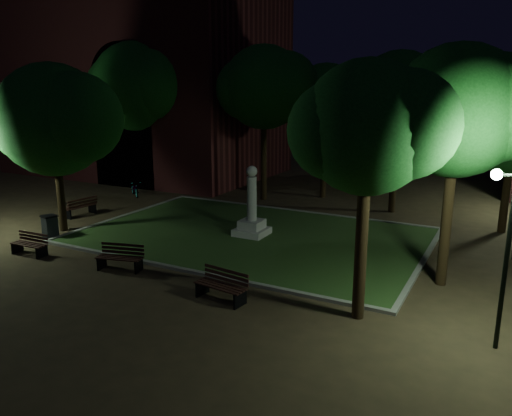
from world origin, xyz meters
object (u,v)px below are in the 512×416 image
at_px(bench_west_near, 30,245).
at_px(bench_near_right, 222,286).
at_px(monument, 252,216).
at_px(bench_near_left, 121,258).
at_px(bench_left_side, 81,207).
at_px(bicycle, 135,189).
at_px(trash_bin, 50,226).

bearing_deg(bench_west_near, bench_near_right, -3.32).
bearing_deg(monument, bench_near_left, -111.58).
bearing_deg(bench_near_left, bench_left_side, 131.31).
height_order(bench_left_side, bicycle, bench_left_side).
bearing_deg(trash_bin, bench_left_side, 116.71).
distance_m(bench_near_left, bench_near_right, 4.85).
height_order(bench_near_left, bench_near_right, bench_near_right).
height_order(bench_near_left, bicycle, bench_near_left).
height_order(bench_near_left, trash_bin, trash_bin).
distance_m(bench_left_side, trash_bin, 3.85).
height_order(monument, bench_near_left, monument).
bearing_deg(bench_near_left, monument, 53.97).
height_order(monument, bench_west_near, monument).
xyz_separation_m(bench_near_left, bench_near_right, (4.81, -0.57, 0.01)).
bearing_deg(bicycle, bench_left_side, -134.25).
distance_m(bench_near_left, bench_west_near, 4.51).
relative_size(bench_near_right, bench_west_near, 1.14).
bearing_deg(bench_near_right, monument, 118.18).
distance_m(monument, bicycle, 11.38).
bearing_deg(bench_left_side, bench_near_left, 62.50).
bearing_deg(bench_left_side, bench_near_right, 72.09).
height_order(monument, bicycle, monument).
relative_size(bench_near_left, bench_west_near, 1.13).
bearing_deg(bench_left_side, trash_bin, 33.45).
bearing_deg(trash_bin, bench_near_left, -15.74).
bearing_deg(bench_west_near, trash_bin, 118.17).
relative_size(bench_near_left, trash_bin, 1.77).
distance_m(bench_west_near, bench_left_side, 6.18).
xyz_separation_m(bench_near_right, bench_left_side, (-12.22, 5.61, 0.00)).
xyz_separation_m(bench_left_side, trash_bin, (1.73, -3.44, 0.06)).
distance_m(monument, bench_west_near, 9.42).
relative_size(bench_near_left, bicycle, 1.04).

